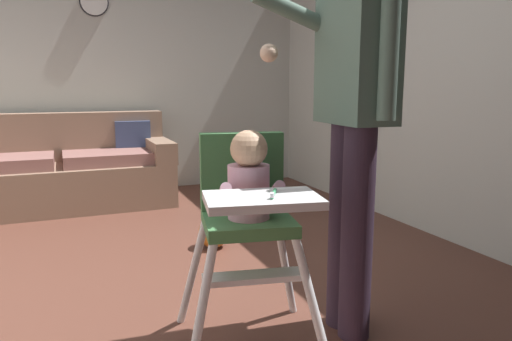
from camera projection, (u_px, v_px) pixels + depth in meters
name	position (u px, v px, depth m)	size (l,w,h in m)	color
ground	(171.00, 300.00, 2.63)	(5.73, 7.14, 0.10)	brown
wall_far	(109.00, 70.00, 4.94)	(4.93, 0.06, 2.56)	beige
wall_right	(444.00, 63.00, 3.45)	(0.06, 6.14, 2.56)	beige
couch	(60.00, 171.00, 4.44)	(2.03, 0.86, 0.86)	#896B55
high_chair	(248.00, 200.00, 1.96)	(0.71, 0.80, 0.95)	white
adult_standing	(353.00, 115.00, 2.05)	(0.51, 0.52, 1.74)	#352536
toy_ball	(214.00, 232.00, 3.33)	(0.22, 0.22, 0.22)	orange
wall_clock	(94.00, 2.00, 4.75)	(0.28, 0.04, 0.28)	white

